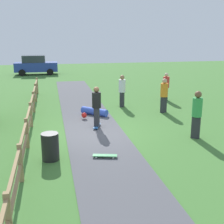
% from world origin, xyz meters
% --- Properties ---
extents(ground_plane, '(60.00, 60.00, 0.00)m').
position_xyz_m(ground_plane, '(0.00, 0.00, 0.00)').
color(ground_plane, '#427533').
extents(asphalt_path, '(2.40, 28.00, 0.02)m').
position_xyz_m(asphalt_path, '(0.00, 0.00, 0.01)').
color(asphalt_path, '#515156').
rests_on(asphalt_path, ground_plane).
extents(wooden_fence, '(0.12, 18.12, 1.10)m').
position_xyz_m(wooden_fence, '(-2.60, 0.00, 0.67)').
color(wooden_fence, '#997A51').
rests_on(wooden_fence, ground_plane).
extents(trash_bin, '(0.56, 0.56, 0.90)m').
position_xyz_m(trash_bin, '(-1.80, -2.52, 0.45)').
color(trash_bin, black).
rests_on(trash_bin, ground_plane).
extents(skater_riding, '(0.48, 0.82, 1.80)m').
position_xyz_m(skater_riding, '(0.19, 0.52, 1.02)').
color(skater_riding, '#265999').
rests_on(skater_riding, asphalt_path).
extents(skater_fallen, '(1.36, 1.37, 0.36)m').
position_xyz_m(skater_fallen, '(0.34, 2.54, 0.20)').
color(skater_fallen, blue).
rests_on(skater_fallen, asphalt_path).
extents(skateboard_loose, '(0.82, 0.40, 0.08)m').
position_xyz_m(skateboard_loose, '(-0.06, -2.76, 0.09)').
color(skateboard_loose, '#338C4C').
rests_on(skateboard_loose, asphalt_path).
extents(bystander_orange, '(0.53, 0.53, 1.78)m').
position_xyz_m(bystander_orange, '(4.01, 2.45, 0.98)').
color(bystander_orange, '#2D2D33').
rests_on(bystander_orange, ground_plane).
extents(bystander_white, '(0.51, 0.51, 1.78)m').
position_xyz_m(bystander_white, '(2.19, 4.11, 0.99)').
color(bystander_white, '#2D2D33').
rests_on(bystander_white, ground_plane).
extents(bystander_red, '(0.53, 0.53, 1.70)m').
position_xyz_m(bystander_red, '(5.20, 5.15, 0.94)').
color(bystander_red, '#2D2D33').
rests_on(bystander_red, ground_plane).
extents(bystander_green, '(0.53, 0.53, 1.87)m').
position_xyz_m(bystander_green, '(3.77, -1.55, 1.04)').
color(bystander_green, '#2D2D33').
rests_on(bystander_green, ground_plane).
extents(parked_car_blue, '(4.22, 2.04, 1.92)m').
position_xyz_m(parked_car_blue, '(-3.07, 19.36, 0.96)').
color(parked_car_blue, '#283D99').
rests_on(parked_car_blue, ground_plane).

